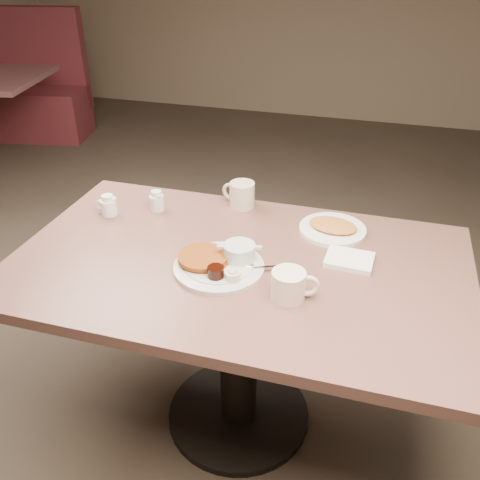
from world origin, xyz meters
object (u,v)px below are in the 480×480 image
(coffee_mug_far, at_px, (241,195))
(hash_plate, at_px, (333,228))
(diner_table, at_px, (238,302))
(creamer_right, at_px, (157,201))
(coffee_mug_near, at_px, (290,285))
(creamer_left, at_px, (108,206))
(main_plate, at_px, (221,262))
(booth_back_left, at_px, (14,93))

(coffee_mug_far, bearing_deg, hash_plate, -14.98)
(diner_table, xyz_separation_m, creamer_right, (-0.41, 0.26, 0.21))
(diner_table, relative_size, hash_plate, 5.26)
(coffee_mug_near, xyz_separation_m, coffee_mug_far, (-0.30, 0.53, 0.00))
(coffee_mug_far, bearing_deg, creamer_left, -155.98)
(diner_table, height_order, creamer_right, creamer_right)
(main_plate, distance_m, creamer_left, 0.57)
(creamer_right, relative_size, hash_plate, 0.28)
(coffee_mug_far, height_order, creamer_left, coffee_mug_far)
(diner_table, distance_m, hash_plate, 0.43)
(coffee_mug_near, height_order, hash_plate, coffee_mug_near)
(diner_table, height_order, creamer_left, creamer_left)
(main_plate, bearing_deg, hash_plate, 46.79)
(diner_table, relative_size, coffee_mug_far, 10.02)
(diner_table, xyz_separation_m, coffee_mug_far, (-0.10, 0.39, 0.22))
(booth_back_left, bearing_deg, hash_plate, -36.01)
(coffee_mug_far, relative_size, booth_back_left, 0.09)
(creamer_right, distance_m, hash_plate, 0.68)
(main_plate, xyz_separation_m, creamer_right, (-0.36, 0.31, 0.01))
(hash_plate, bearing_deg, coffee_mug_far, 165.02)
(creamer_left, distance_m, creamer_right, 0.18)
(creamer_right, bearing_deg, diner_table, -32.83)
(diner_table, relative_size, main_plate, 3.90)
(coffee_mug_near, xyz_separation_m, creamer_left, (-0.77, 0.32, -0.01))
(coffee_mug_near, bearing_deg, creamer_right, 146.08)
(diner_table, bearing_deg, creamer_left, 162.82)
(coffee_mug_far, distance_m, hash_plate, 0.39)
(main_plate, distance_m, coffee_mug_near, 0.26)
(coffee_mug_near, relative_size, coffee_mug_far, 1.02)
(diner_table, distance_m, main_plate, 0.20)
(main_plate, height_order, creamer_right, creamer_right)
(main_plate, height_order, hash_plate, main_plate)
(coffee_mug_near, relative_size, creamer_right, 1.91)
(coffee_mug_near, bearing_deg, main_plate, 158.84)
(diner_table, distance_m, coffee_mug_near, 0.33)
(creamer_left, height_order, hash_plate, creamer_left)
(coffee_mug_far, xyz_separation_m, creamer_right, (-0.31, -0.12, -0.01))
(diner_table, bearing_deg, creamer_right, 147.17)
(diner_table, relative_size, booth_back_left, 0.89)
(main_plate, distance_m, hash_plate, 0.46)
(creamer_left, bearing_deg, diner_table, -17.18)
(coffee_mug_far, relative_size, creamer_left, 1.57)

